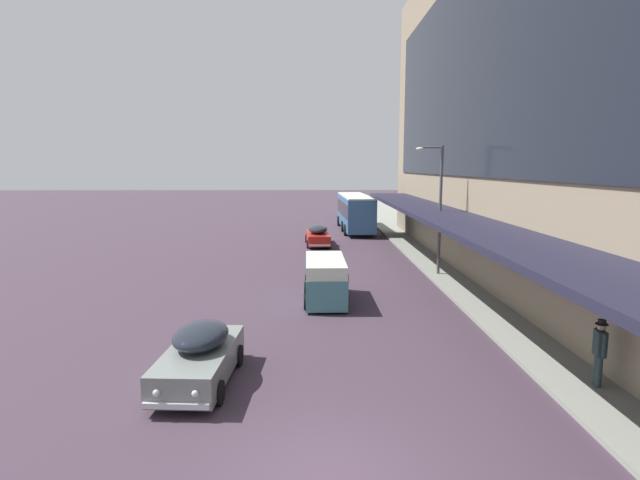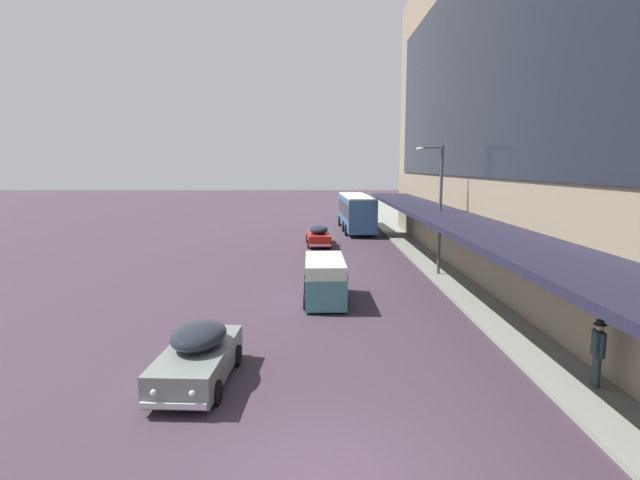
% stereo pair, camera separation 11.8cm
% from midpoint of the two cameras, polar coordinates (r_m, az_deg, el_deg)
% --- Properties ---
extents(ground, '(240.00, 240.00, 0.00)m').
position_cam_midpoint_polar(ground, '(10.83, 0.97, -25.53)').
color(ground, '#41323F').
extents(transit_bus_kerbside_front, '(2.95, 11.54, 3.35)m').
position_cam_midpoint_polar(transit_bus_kerbside_front, '(47.42, 4.20, 3.40)').
color(transit_bus_kerbside_front, '#386897').
rests_on(transit_bus_kerbside_front, ground).
extents(sedan_second_mid, '(1.99, 5.09, 1.61)m').
position_cam_midpoint_polar(sedan_second_mid, '(38.50, -0.10, 0.56)').
color(sedan_second_mid, red).
rests_on(sedan_second_mid, ground).
extents(sedan_far_back, '(1.88, 5.03, 1.67)m').
position_cam_midpoint_polar(sedan_far_back, '(59.99, 3.42, 3.40)').
color(sedan_far_back, navy).
rests_on(sedan_far_back, ground).
extents(sedan_oncoming_front, '(2.02, 4.40, 1.64)m').
position_cam_midpoint_polar(sedan_oncoming_front, '(14.77, -13.53, -12.63)').
color(sedan_oncoming_front, gray).
rests_on(sedan_oncoming_front, ground).
extents(vw_van, '(1.95, 4.57, 1.96)m').
position_cam_midpoint_polar(vw_van, '(22.56, 0.69, -4.26)').
color(vw_van, teal).
rests_on(vw_van, ground).
extents(pedestrian_at_kerb, '(0.33, 0.61, 1.86)m').
position_cam_midpoint_polar(pedestrian_at_kerb, '(15.60, 29.38, -10.89)').
color(pedestrian_at_kerb, '#27373B').
rests_on(pedestrian_at_kerb, sidewalk_kerb).
extents(street_lamp, '(1.50, 0.28, 7.00)m').
position_cam_midpoint_polar(street_lamp, '(27.94, 13.41, 4.43)').
color(street_lamp, '#4C4C51').
rests_on(street_lamp, sidewalk_kerb).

